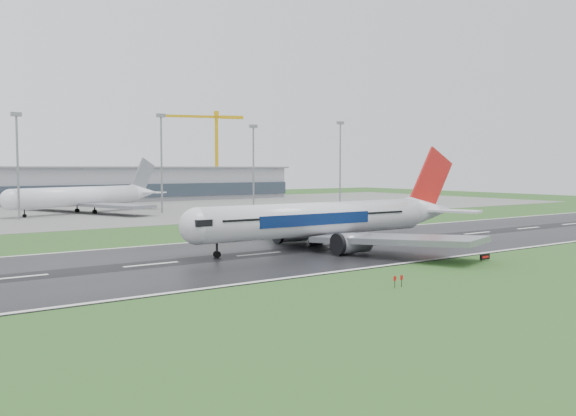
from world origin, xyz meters
TOP-DOWN VIEW (x-y plane):
  - ground at (0.00, 0.00)m, footprint 520.00×520.00m
  - runway at (0.00, 0.00)m, footprint 400.00×45.00m
  - apron at (0.00, 125.00)m, footprint 400.00×130.00m
  - terminal at (0.00, 185.00)m, footprint 240.00×36.00m
  - main_airliner at (17.10, -0.11)m, footprint 64.83×61.86m
  - parked_airliner at (2.87, 114.94)m, footprint 78.64×76.21m
  - tower_crane at (98.29, 200.00)m, footprint 44.51×17.10m
  - runway_sign at (26.98, -27.06)m, footprint 2.31×0.72m
  - floodmast_2 at (-20.34, 100.00)m, footprint 0.64×0.64m
  - floodmast_3 at (24.27, 100.00)m, footprint 0.64×0.64m
  - floodmast_4 at (60.19, 100.00)m, footprint 0.64×0.64m
  - floodmast_5 at (101.56, 100.00)m, footprint 0.64×0.64m

SIDE VIEW (x-z plane):
  - ground at x=0.00m, z-range 0.00..0.00m
  - apron at x=0.00m, z-range 0.00..0.08m
  - runway at x=0.00m, z-range 0.00..0.10m
  - runway_sign at x=26.98m, z-range 0.00..1.04m
  - terminal at x=0.00m, z-range 0.00..15.00m
  - parked_airliner at x=2.87m, z-range 0.08..18.23m
  - main_airliner at x=17.10m, z-range 0.10..18.89m
  - floodmast_4 at x=60.19m, z-range 0.00..29.81m
  - floodmast_2 at x=-20.34m, z-range 0.00..30.15m
  - floodmast_3 at x=24.27m, z-range 0.00..31.99m
  - floodmast_5 at x=101.56m, z-range 0.00..32.78m
  - tower_crane at x=98.29m, z-range 0.00..45.43m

